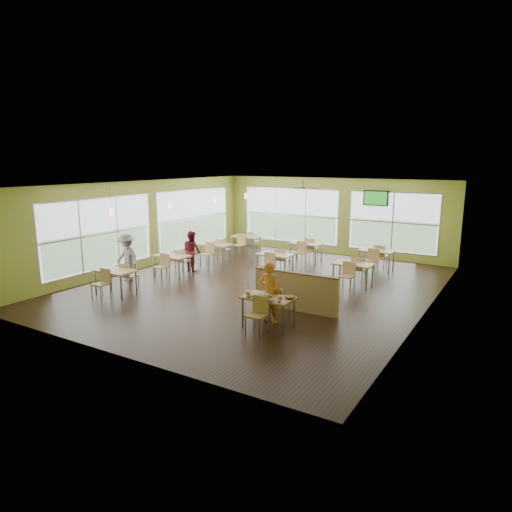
{
  "coord_description": "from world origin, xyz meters",
  "views": [
    {
      "loc": [
        7.1,
        -12.0,
        3.91
      ],
      "look_at": [
        0.49,
        -1.07,
        1.23
      ],
      "focal_mm": 32.0,
      "sensor_mm": 36.0,
      "label": 1
    }
  ],
  "objects_px": {
    "half_wall_divider": "(296,291)",
    "food_basket": "(290,297)",
    "main_table": "(268,302)",
    "man_plaid": "(270,292)"
  },
  "relations": [
    {
      "from": "half_wall_divider",
      "to": "man_plaid",
      "type": "height_order",
      "value": "man_plaid"
    },
    {
      "from": "half_wall_divider",
      "to": "food_basket",
      "type": "distance_m",
      "value": 1.42
    },
    {
      "from": "main_table",
      "to": "man_plaid",
      "type": "height_order",
      "value": "man_plaid"
    },
    {
      "from": "main_table",
      "to": "food_basket",
      "type": "distance_m",
      "value": 0.54
    },
    {
      "from": "food_basket",
      "to": "man_plaid",
      "type": "bearing_deg",
      "value": 166.26
    },
    {
      "from": "main_table",
      "to": "half_wall_divider",
      "type": "xyz_separation_m",
      "value": [
        0.0,
        1.45,
        -0.11
      ]
    },
    {
      "from": "half_wall_divider",
      "to": "food_basket",
      "type": "bearing_deg",
      "value": -69.33
    },
    {
      "from": "main_table",
      "to": "man_plaid",
      "type": "distance_m",
      "value": 0.35
    },
    {
      "from": "half_wall_divider",
      "to": "food_basket",
      "type": "relative_size",
      "value": 9.65
    },
    {
      "from": "man_plaid",
      "to": "food_basket",
      "type": "bearing_deg",
      "value": 167.12
    }
  ]
}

